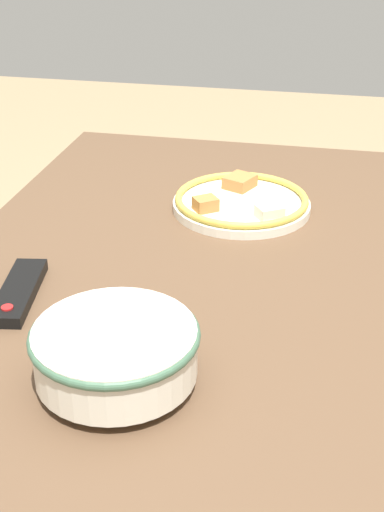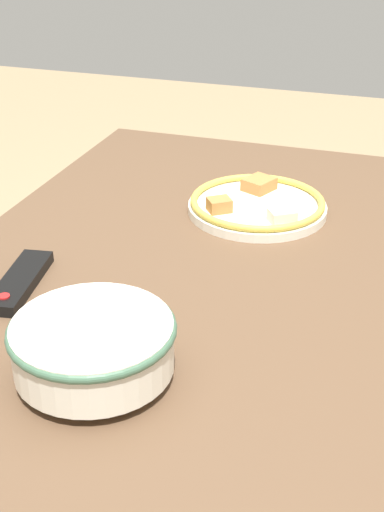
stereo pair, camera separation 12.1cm
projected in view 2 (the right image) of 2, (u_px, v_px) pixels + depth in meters
dining_table at (240, 319)px, 1.25m from camera, size 1.41×1.07×0.75m
noodle_bowl at (93, 346)px, 0.97m from camera, size 0.23×0.23×0.09m
food_plate at (257, 205)px, 1.46m from camera, size 0.28×0.28×0.04m
tv_remote at (20, 282)px, 1.20m from camera, size 0.20×0.09×0.02m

